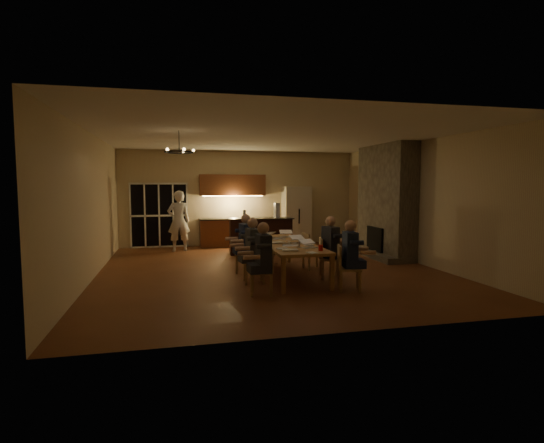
{
  "coord_description": "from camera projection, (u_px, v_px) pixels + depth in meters",
  "views": [
    {
      "loc": [
        -2.28,
        -9.89,
        2.07
      ],
      "look_at": [
        0.13,
        0.3,
        1.15
      ],
      "focal_mm": 28.0,
      "sensor_mm": 36.0,
      "label": 1
    }
  ],
  "objects": [
    {
      "name": "floor",
      "position": [
        270.0,
        270.0,
        10.29
      ],
      "size": [
        9.0,
        9.0,
        0.0
      ],
      "primitive_type": "plane",
      "color": "brown",
      "rests_on": "ground"
    },
    {
      "name": "back_wall",
      "position": [
        240.0,
        198.0,
        14.53
      ],
      "size": [
        8.0,
        0.04,
        3.2
      ],
      "primitive_type": "cube",
      "color": "beige",
      "rests_on": "ground"
    },
    {
      "name": "left_wall",
      "position": [
        90.0,
        206.0,
        9.23
      ],
      "size": [
        0.04,
        9.0,
        3.2
      ],
      "primitive_type": "cube",
      "color": "beige",
      "rests_on": "ground"
    },
    {
      "name": "right_wall",
      "position": [
        419.0,
        202.0,
        11.07
      ],
      "size": [
        0.04,
        9.0,
        3.2
      ],
      "primitive_type": "cube",
      "color": "beige",
      "rests_on": "ground"
    },
    {
      "name": "ceiling",
      "position": [
        270.0,
        136.0,
        10.01
      ],
      "size": [
        8.0,
        9.0,
        0.04
      ],
      "primitive_type": "cube",
      "color": "white",
      "rests_on": "back_wall"
    },
    {
      "name": "french_doors",
      "position": [
        159.0,
        216.0,
        13.91
      ],
      "size": [
        1.86,
        0.08,
        2.1
      ],
      "primitive_type": "cube",
      "color": "black",
      "rests_on": "ground"
    },
    {
      "name": "fireplace",
      "position": [
        386.0,
        201.0,
        12.16
      ],
      "size": [
        0.58,
        2.5,
        3.2
      ],
      "primitive_type": "cube",
      "color": "#686052",
      "rests_on": "ground"
    },
    {
      "name": "kitchenette",
      "position": [
        233.0,
        211.0,
        14.19
      ],
      "size": [
        2.24,
        0.68,
        2.4
      ],
      "primitive_type": null,
      "color": "brown",
      "rests_on": "ground"
    },
    {
      "name": "refrigerator",
      "position": [
        296.0,
        215.0,
        14.66
      ],
      "size": [
        0.9,
        0.68,
        2.0
      ],
      "primitive_type": "cube",
      "color": "beige",
      "rests_on": "ground"
    },
    {
      "name": "dining_table",
      "position": [
        287.0,
        259.0,
        9.64
      ],
      "size": [
        1.1,
        3.24,
        0.75
      ],
      "primitive_type": "cube",
      "color": "#B17F46",
      "rests_on": "ground"
    },
    {
      "name": "bar_island",
      "position": [
        260.0,
        236.0,
        12.68
      ],
      "size": [
        1.97,
        0.81,
        1.08
      ],
      "primitive_type": "cube",
      "rotation": [
        0.0,
        0.0,
        -0.07
      ],
      "color": "black",
      "rests_on": "ground"
    },
    {
      "name": "chair_left_near",
      "position": [
        262.0,
        271.0,
        7.95
      ],
      "size": [
        0.54,
        0.54,
        0.89
      ],
      "primitive_type": null,
      "rotation": [
        0.0,
        0.0,
        -1.83
      ],
      "color": "#A18650",
      "rests_on": "ground"
    },
    {
      "name": "chair_left_mid",
      "position": [
        254.0,
        262.0,
        8.9
      ],
      "size": [
        0.47,
        0.47,
        0.89
      ],
      "primitive_type": null,
      "rotation": [
        0.0,
        0.0,
        -1.64
      ],
      "color": "#A18650",
      "rests_on": "ground"
    },
    {
      "name": "chair_left_far",
      "position": [
        245.0,
        253.0,
        10.0
      ],
      "size": [
        0.52,
        0.52,
        0.89
      ],
      "primitive_type": null,
      "rotation": [
        0.0,
        0.0,
        -1.77
      ],
      "color": "#A18650",
      "rests_on": "ground"
    },
    {
      "name": "chair_right_near",
      "position": [
        349.0,
        268.0,
        8.26
      ],
      "size": [
        0.55,
        0.55,
        0.89
      ],
      "primitive_type": null,
      "rotation": [
        0.0,
        0.0,
        1.27
      ],
      "color": "#A18650",
      "rests_on": "ground"
    },
    {
      "name": "chair_right_mid",
      "position": [
        330.0,
        258.0,
        9.37
      ],
      "size": [
        0.53,
        0.53,
        0.89
      ],
      "primitive_type": null,
      "rotation": [
        0.0,
        0.0,
        1.33
      ],
      "color": "#A18650",
      "rests_on": "ground"
    },
    {
      "name": "chair_right_far",
      "position": [
        313.0,
        251.0,
        10.36
      ],
      "size": [
        0.48,
        0.48,
        0.89
      ],
      "primitive_type": null,
      "rotation": [
        0.0,
        0.0,
        1.67
      ],
      "color": "#A18650",
      "rests_on": "ground"
    },
    {
      "name": "person_left_near",
      "position": [
        263.0,
        259.0,
        7.83
      ],
      "size": [
        0.63,
        0.63,
        1.38
      ],
      "primitive_type": null,
      "rotation": [
        0.0,
        0.0,
        -1.52
      ],
      "color": "#272B33",
      "rests_on": "ground"
    },
    {
      "name": "person_right_near",
      "position": [
        350.0,
        255.0,
        8.27
      ],
      "size": [
        0.69,
        0.69,
        1.38
      ],
      "primitive_type": null,
      "rotation": [
        0.0,
        0.0,
        1.42
      ],
      "color": "#1D2B49",
      "rests_on": "ground"
    },
    {
      "name": "person_left_mid",
      "position": [
        253.0,
        250.0,
        8.89
      ],
      "size": [
        0.65,
        0.65,
        1.38
      ],
      "primitive_type": null,
      "rotation": [
        0.0,
        0.0,
        -1.48
      ],
      "color": "#3E4449",
      "rests_on": "ground"
    },
    {
      "name": "person_right_mid",
      "position": [
        330.0,
        248.0,
        9.29
      ],
      "size": [
        0.7,
        0.7,
        1.38
      ],
      "primitive_type": null,
      "rotation": [
        0.0,
        0.0,
        1.75
      ],
      "color": "#272B33",
      "rests_on": "ground"
    },
    {
      "name": "person_left_far",
      "position": [
        246.0,
        243.0,
        9.97
      ],
      "size": [
        0.67,
        0.67,
        1.38
      ],
      "primitive_type": null,
      "rotation": [
        0.0,
        0.0,
        -1.45
      ],
      "color": "#1D2B49",
      "rests_on": "ground"
    },
    {
      "name": "standing_person",
      "position": [
        179.0,
        221.0,
        13.14
      ],
      "size": [
        0.74,
        0.53,
        1.88
      ],
      "primitive_type": "imported",
      "rotation": [
        0.0,
        0.0,
        3.26
      ],
      "color": "silver",
      "rests_on": "ground"
    },
    {
      "name": "chandelier",
      "position": [
        179.0,
        152.0,
        8.93
      ],
      "size": [
        0.62,
        0.62,
        0.03
      ],
      "primitive_type": "torus",
      "color": "black",
      "rests_on": "ceiling"
    },
    {
      "name": "laptop_a",
      "position": [
        290.0,
        245.0,
        8.51
      ],
      "size": [
        0.36,
        0.33,
        0.23
      ],
      "primitive_type": null,
      "rotation": [
        0.0,
        0.0,
        2.97
      ],
      "color": "silver",
      "rests_on": "dining_table"
    },
    {
      "name": "laptop_b",
      "position": [
        310.0,
        243.0,
        8.82
      ],
      "size": [
        0.39,
        0.36,
        0.23
      ],
      "primitive_type": null,
      "rotation": [
        0.0,
        0.0,
        0.29
      ],
      "color": "silver",
      "rests_on": "dining_table"
    },
    {
      "name": "laptop_c",
      "position": [
        277.0,
        238.0,
        9.6
      ],
      "size": [
        0.38,
        0.36,
        0.23
      ],
      "primitive_type": null,
      "rotation": [
        0.0,
        0.0,
        3.42
      ],
      "color": "silver",
      "rests_on": "dining_table"
    },
    {
      "name": "laptop_d",
      "position": [
        299.0,
        238.0,
        9.55
      ],
      "size": [
        0.37,
        0.34,
        0.23
      ],
      "primitive_type": null,
      "rotation": [
        0.0,
        0.0,
        0.2
      ],
      "color": "silver",
      "rests_on": "dining_table"
    },
    {
      "name": "laptop_e",
      "position": [
        267.0,
        233.0,
        10.54
      ],
      "size": [
        0.38,
        0.35,
        0.23
      ],
      "primitive_type": null,
      "rotation": [
        0.0,
        0.0,
        3.39
      ],
      "color": "silver",
      "rests_on": "dining_table"
    },
    {
      "name": "laptop_f",
      "position": [
        286.0,
        233.0,
        10.64
      ],
      "size": [
        0.36,
        0.32,
        0.23
      ],
      "primitive_type": null,
      "rotation": [
        0.0,
        0.0,
        -0.14
      ],
      "color": "silver",
      "rests_on": "dining_table"
    },
    {
      "name": "mug_front",
      "position": [
        289.0,
        244.0,
        9.1
      ],
      "size": [
        0.07,
        0.07,
        0.1
      ],
      "primitive_type": "cylinder",
      "color": "white",
      "rests_on": "dining_table"
    },
    {
      "name": "mug_mid",
      "position": [
        284.0,
        238.0,
        10.08
      ],
      "size": [
        0.08,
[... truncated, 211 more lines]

